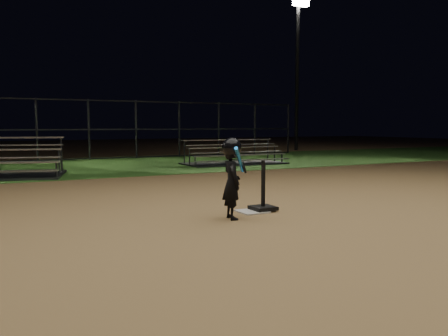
% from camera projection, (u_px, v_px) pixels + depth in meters
% --- Properties ---
extents(ground, '(80.00, 80.00, 0.00)m').
position_uv_depth(ground, '(252.00, 212.00, 7.59)').
color(ground, olive).
rests_on(ground, ground).
extents(grass_strip, '(60.00, 8.00, 0.01)m').
position_uv_depth(grass_strip, '(107.00, 165.00, 16.41)').
color(grass_strip, '#29541B').
rests_on(grass_strip, ground).
extents(home_plate, '(0.45, 0.45, 0.02)m').
position_uv_depth(home_plate, '(252.00, 211.00, 7.59)').
color(home_plate, beige).
rests_on(home_plate, ground).
extents(batting_tee, '(0.38, 0.38, 0.83)m').
position_uv_depth(batting_tee, '(263.00, 200.00, 7.67)').
color(batting_tee, black).
rests_on(batting_tee, home_plate).
extents(child_batter, '(0.44, 0.61, 1.25)m').
position_uv_depth(child_batter, '(232.00, 176.00, 6.98)').
color(child_batter, black).
rests_on(child_batter, ground).
extents(bleacher_right, '(3.71, 1.87, 0.90)m').
position_uv_depth(bleacher_right, '(235.00, 159.00, 16.88)').
color(bleacher_right, silver).
rests_on(bleacher_right, ground).
extents(backstop_fence, '(20.08, 0.08, 2.50)m').
position_uv_depth(backstop_fence, '(89.00, 130.00, 18.94)').
color(backstop_fence, '#38383D').
rests_on(backstop_fence, ground).
extents(light_pole_right, '(0.90, 0.53, 8.30)m').
position_uv_depth(light_pole_right, '(298.00, 62.00, 25.85)').
color(light_pole_right, '#2D2D30').
rests_on(light_pole_right, ground).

